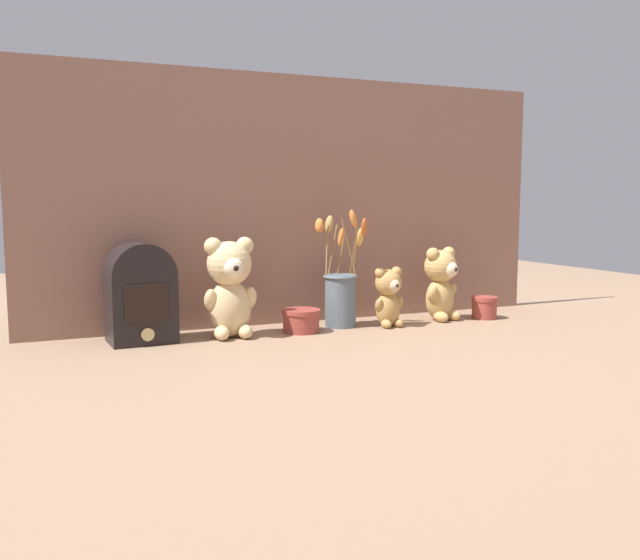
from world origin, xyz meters
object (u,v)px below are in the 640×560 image
Objects in this scene: teddy_bear_medium at (441,282)px; decorative_tin_short at (484,307)px; decorative_tin_tall at (301,320)px; flower_vase at (341,292)px; teddy_bear_large at (230,285)px; teddy_bear_small at (389,296)px; vintage_radio at (141,292)px.

teddy_bear_medium is 0.17m from decorative_tin_short.
flower_vase is at bearing 13.62° from decorative_tin_tall.
teddy_bear_large is at bearing 178.21° from decorative_tin_short.
teddy_bear_medium is 0.66× the size of flower_vase.
flower_vase reaches higher than teddy_bear_large.
teddy_bear_medium reaches higher than decorative_tin_short.
decorative_tin_tall is 0.60m from decorative_tin_short.
decorative_tin_short is at bearing -1.87° from decorative_tin_tall.
decorative_tin_short is (0.14, -0.03, -0.08)m from teddy_bear_medium.
teddy_bear_large is 1.54× the size of teddy_bear_small.
decorative_tin_tall is at bearing -1.54° from teddy_bear_large.
teddy_bear_medium is 0.47m from decorative_tin_tall.
flower_vase is (-0.32, 0.03, -0.02)m from teddy_bear_medium.
teddy_bear_small is at bearing -5.23° from vintage_radio.
flower_vase is at bearing 155.08° from teddy_bear_small.
teddy_bear_medium is at bearing 0.22° from teddy_bear_large.
teddy_bear_small is at bearing -179.06° from decorative_tin_short.
teddy_bear_large is 0.46m from teddy_bear_small.
teddy_bear_large is 0.81m from decorative_tin_short.
teddy_bear_small is 0.35m from decorative_tin_short.
vintage_radio is at bearing 176.81° from decorative_tin_short.
decorative_tin_short is (0.80, -0.03, -0.11)m from teddy_bear_large.
teddy_bear_large reaches higher than teddy_bear_small.
decorative_tin_short is at bearing 0.94° from teddy_bear_small.
decorative_tin_tall is at bearing -179.01° from teddy_bear_medium.
teddy_bear_small reaches higher than decorative_tin_tall.
decorative_tin_short is (1.03, -0.06, -0.10)m from vintage_radio.
teddy_bear_medium is 0.20m from teddy_bear_small.
vintage_radio is 1.04m from decorative_tin_short.
vintage_radio is (-0.89, 0.03, 0.01)m from teddy_bear_medium.
teddy_bear_small is at bearing -3.80° from teddy_bear_large.
teddy_bear_large is at bearing -8.11° from vintage_radio.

